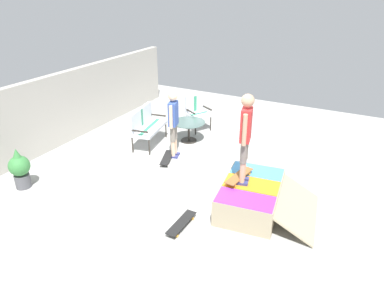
# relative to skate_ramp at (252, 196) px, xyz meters

# --- Properties ---
(ground_plane) EXTENTS (12.00, 12.00, 0.10)m
(ground_plane) POSITION_rel_skate_ramp_xyz_m (0.71, 1.61, -0.32)
(ground_plane) COLOR #A8A8A3
(back_wall_cinderblock) EXTENTS (9.00, 0.20, 1.90)m
(back_wall_cinderblock) POSITION_rel_skate_ramp_xyz_m (0.71, 5.61, 0.68)
(back_wall_cinderblock) COLOR #ADA89E
(back_wall_cinderblock) RESTS_ON ground_plane
(skate_ramp) EXTENTS (1.84, 1.98, 0.54)m
(skate_ramp) POSITION_rel_skate_ramp_xyz_m (0.00, 0.00, 0.00)
(skate_ramp) COLOR tan
(skate_ramp) RESTS_ON ground_plane
(patio_bench) EXTENTS (1.33, 0.77, 1.02)m
(patio_bench) POSITION_rel_skate_ramp_xyz_m (1.50, 3.52, 0.34)
(patio_bench) COLOR #2D2823
(patio_bench) RESTS_ON ground_plane
(patio_chair_near_house) EXTENTS (0.81, 0.79, 1.02)m
(patio_chair_near_house) POSITION_rel_skate_ramp_xyz_m (3.12, 2.81, 0.34)
(patio_chair_near_house) COLOR #2D2823
(patio_chair_near_house) RESTS_ON ground_plane
(patio_table) EXTENTS (0.90, 0.90, 0.57)m
(patio_table) POSITION_rel_skate_ramp_xyz_m (2.22, 2.59, 0.13)
(patio_table) COLOR #2D2823
(patio_table) RESTS_ON ground_plane
(person_watching) EXTENTS (0.47, 0.30, 1.71)m
(person_watching) POSITION_rel_skate_ramp_xyz_m (1.23, 2.48, 0.73)
(person_watching) COLOR navy
(person_watching) RESTS_ON ground_plane
(person_skater) EXTENTS (0.47, 0.30, 1.76)m
(person_skater) POSITION_rel_skate_ramp_xyz_m (-0.02, 0.22, 1.31)
(person_skater) COLOR navy
(person_skater) RESTS_ON skate_ramp
(skateboard_by_bench) EXTENTS (0.82, 0.46, 0.10)m
(skateboard_by_bench) POSITION_rel_skate_ramp_xyz_m (0.92, 2.51, -0.19)
(skateboard_by_bench) COLOR black
(skateboard_by_bench) RESTS_ON ground_plane
(skateboard_spare) EXTENTS (0.80, 0.22, 0.10)m
(skateboard_spare) POSITION_rel_skate_ramp_xyz_m (-1.16, 0.93, -0.19)
(skateboard_spare) COLOR black
(skateboard_spare) RESTS_ON ground_plane
(skateboard_on_ramp) EXTENTS (0.82, 0.31, 0.10)m
(skateboard_on_ramp) POSITION_rel_skate_ramp_xyz_m (0.03, 0.30, 0.36)
(skateboard_on_ramp) COLOR brown
(skateboard_on_ramp) RESTS_ON skate_ramp
(potted_plant) EXTENTS (0.44, 0.44, 0.92)m
(potted_plant) POSITION_rel_skate_ramp_xyz_m (-1.57, 4.63, 0.19)
(potted_plant) COLOR #515156
(potted_plant) RESTS_ON ground_plane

